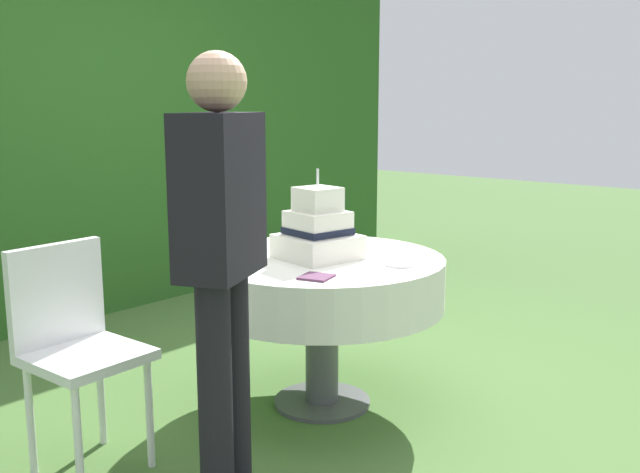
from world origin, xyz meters
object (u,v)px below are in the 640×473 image
at_px(standing_person, 221,252).
at_px(serving_plate_far, 400,264).
at_px(serving_plate_left, 405,249).
at_px(wedding_cake, 318,232).
at_px(garden_chair, 74,335).
at_px(napkin_stack, 316,277).
at_px(cake_table, 322,283).
at_px(serving_plate_near, 241,264).

bearing_deg(standing_person, serving_plate_far, -4.66).
height_order(serving_plate_left, standing_person, standing_person).
bearing_deg(wedding_cake, garden_chair, 161.01).
relative_size(serving_plate_left, napkin_stack, 1.01).
distance_m(garden_chair, standing_person, 0.79).
xyz_separation_m(cake_table, garden_chair, (-1.07, 0.36, -0.06)).
xyz_separation_m(serving_plate_left, napkin_stack, (-0.70, -0.03, -0.00)).
bearing_deg(standing_person, wedding_cake, 19.07).
xyz_separation_m(serving_plate_near, napkin_stack, (0.04, -0.41, -0.00)).
bearing_deg(cake_table, standing_person, -161.54).
bearing_deg(serving_plate_left, wedding_cake, 152.76).
xyz_separation_m(serving_plate_near, serving_plate_left, (0.74, -0.38, 0.00)).
distance_m(wedding_cake, standing_person, 0.91).
relative_size(wedding_cake, serving_plate_far, 3.20).
bearing_deg(wedding_cake, serving_plate_near, 153.35).
relative_size(wedding_cake, napkin_stack, 3.37).
distance_m(wedding_cake, serving_plate_left, 0.47).
xyz_separation_m(wedding_cake, standing_person, (-0.85, -0.29, 0.08)).
bearing_deg(wedding_cake, serving_plate_left, -27.24).
xyz_separation_m(cake_table, wedding_cake, (-0.03, 0.00, 0.25)).
height_order(serving_plate_far, napkin_stack, serving_plate_far).
height_order(napkin_stack, garden_chair, garden_chair).
bearing_deg(serving_plate_far, standing_person, 175.34).
height_order(napkin_stack, standing_person, standing_person).
height_order(cake_table, serving_plate_left, serving_plate_left).
xyz_separation_m(cake_table, napkin_stack, (-0.32, -0.24, 0.13)).
relative_size(wedding_cake, standing_person, 0.26).
relative_size(cake_table, serving_plate_left, 9.23).
height_order(serving_plate_near, standing_person, standing_person).
bearing_deg(cake_table, garden_chair, 161.43).
height_order(cake_table, standing_person, standing_person).
height_order(wedding_cake, standing_person, standing_person).
relative_size(serving_plate_near, garden_chair, 0.14).
bearing_deg(standing_person, napkin_stack, 5.28).
xyz_separation_m(serving_plate_far, garden_chair, (-1.16, 0.73, -0.19)).
bearing_deg(cake_table, wedding_cake, 178.50).
bearing_deg(serving_plate_near, garden_chair, 164.85).
distance_m(cake_table, serving_plate_near, 0.42).
distance_m(serving_plate_near, serving_plate_far, 0.70).
distance_m(serving_plate_near, garden_chair, 0.76).
distance_m(wedding_cake, napkin_stack, 0.40).
relative_size(wedding_cake, garden_chair, 0.47).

